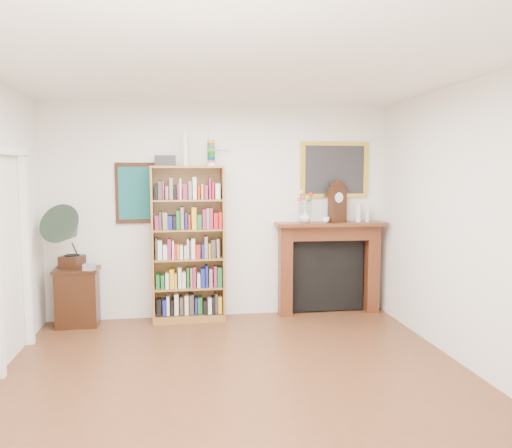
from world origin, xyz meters
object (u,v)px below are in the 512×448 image
Objects in this scene: fireplace at (329,259)px; flower_vase at (305,217)px; mantel_clock at (337,203)px; teacup at (326,220)px; gramophone at (69,233)px; cd_stack at (89,267)px; side_cabinet at (78,297)px; bookshelf at (188,235)px; bottle_right at (367,214)px; bottle_left at (358,213)px.

flower_vase is (-0.35, -0.04, 0.59)m from fireplace.
mantel_clock is 0.28m from teacup.
teacup reaches higher than fireplace.
cd_stack is (0.24, -0.07, -0.42)m from gramophone.
flower_vase reaches higher than teacup.
mantel_clock is (0.10, -0.04, 0.76)m from fireplace.
mantel_clock reaches higher than cd_stack.
teacup is at bearing 19.95° from gramophone.
flower_vase is at bearing 168.92° from teacup.
cd_stack is 0.23× the size of mantel_clock.
side_cabinet is 0.90× the size of gramophone.
bookshelf reaches higher than bottle_right.
bottle_right reaches higher than teacup.
gramophone reaches higher than bottle_right.
bottle_left reaches higher than bottle_right.
teacup is (-0.07, -0.09, 0.55)m from fireplace.
mantel_clock reaches higher than bottle_left.
side_cabinet is 3.92m from bottle_right.
bottle_left is 0.14m from bottle_right.
mantel_clock is at bearing 0.41° from flower_vase.
mantel_clock reaches higher than gramophone.
flower_vase reaches higher than side_cabinet.
flower_vase is at bearing 0.47° from bookshelf.
side_cabinet is 3.80m from bottle_left.
cd_stack is 3.54m from bottle_left.
mantel_clock is at bearing 177.40° from bottle_left.
fireplace is at bearing 6.70° from flower_vase.
cd_stack is 3.06m from teacup.
gramophone is at bearing -175.19° from fireplace.
bottle_right reaches higher than fireplace.
fireplace is 0.68m from flower_vase.
bottle_right is at bearing 20.75° from gramophone.
flower_vase is (1.54, 0.04, 0.21)m from bookshelf.
mantel_clock is at bearing 3.87° from cd_stack.
gramophone is at bearing -177.26° from flower_vase.
gramophone is 1.53× the size of mantel_clock.
bookshelf reaches higher than mantel_clock.
teacup is at bearing -173.32° from bottle_right.
gramophone is 8.44× the size of teacup.
gramophone is 3.37× the size of bottle_left.
gramophone is at bearing -177.62° from bottle_right.
teacup is (3.25, 0.09, 0.10)m from gramophone.
bottle_left is (3.66, 0.06, 1.01)m from side_cabinet.
side_cabinet is at bearing 69.98° from gramophone.
gramophone is 3.45m from mantel_clock.
bookshelf is 23.94× the size of teacup.
teacup is 0.40× the size of bottle_left.
fireplace reaches higher than cd_stack.
bookshelf is 2.43m from bottle_right.
fireplace is 1.84× the size of gramophone.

